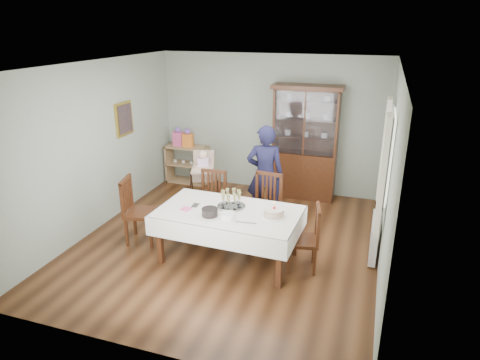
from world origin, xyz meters
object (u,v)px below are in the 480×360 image
at_px(high_chair, 204,187).
at_px(gift_bag_pink, 178,138).
at_px(dining_table, 229,235).
at_px(birthday_cake, 274,213).
at_px(chair_end_right, 303,250).
at_px(chair_far_left, 211,214).
at_px(china_cabinet, 305,141).
at_px(woman, 265,175).
at_px(chair_far_right, 264,220).
at_px(gift_bag_orange, 188,139).
at_px(sideboard, 187,164).
at_px(chair_end_left, 141,223).
at_px(champagne_tray, 231,202).

distance_m(high_chair, gift_bag_pink, 1.70).
relative_size(dining_table, birthday_cake, 6.44).
xyz_separation_m(high_chair, birthday_cake, (1.67, -1.49, 0.38)).
bearing_deg(chair_end_right, chair_far_left, -124.62).
bearing_deg(china_cabinet, high_chair, -142.97).
xyz_separation_m(china_cabinet, chair_end_right, (0.49, -2.64, -0.84)).
height_order(china_cabinet, woman, china_cabinet).
xyz_separation_m(woman, gift_bag_pink, (-2.25, 1.34, 0.12)).
height_order(chair_far_right, high_chair, high_chair).
height_order(dining_table, woman, woman).
bearing_deg(woman, gift_bag_orange, -45.65).
bearing_deg(woman, china_cabinet, -119.84).
xyz_separation_m(sideboard, gift_bag_pink, (-0.17, -0.02, 0.57)).
xyz_separation_m(chair_far_left, chair_end_left, (-0.90, -0.68, 0.01)).
bearing_deg(chair_end_right, chair_far_right, -145.50).
relative_size(chair_far_left, high_chair, 0.88).
xyz_separation_m(chair_end_right, woman, (-0.91, 1.31, 0.57)).
height_order(chair_far_left, woman, woman).
height_order(chair_far_left, birthday_cake, chair_far_left).
bearing_deg(high_chair, chair_end_left, -126.15).
height_order(high_chair, birthday_cake, high_chair).
height_order(china_cabinet, champagne_tray, china_cabinet).
bearing_deg(champagne_tray, sideboard, 126.36).
bearing_deg(woman, birthday_cake, 97.85).
relative_size(sideboard, gift_bag_orange, 2.34).
height_order(high_chair, champagne_tray, high_chair).
relative_size(dining_table, woman, 1.20).
bearing_deg(gift_bag_orange, chair_far_right, -41.32).
relative_size(woman, champagne_tray, 4.20).
relative_size(chair_end_right, champagne_tray, 2.33).
xyz_separation_m(champagne_tray, gift_bag_pink, (-2.09, 2.58, 0.14)).
relative_size(chair_end_left, champagne_tray, 2.56).
distance_m(woman, gift_bag_pink, 2.62).
relative_size(dining_table, chair_far_right, 1.97).
height_order(woman, gift_bag_pink, woman).
bearing_deg(birthday_cake, woman, 110.10).
bearing_deg(sideboard, chair_far_right, -40.98).
bearing_deg(birthday_cake, high_chair, 138.18).
bearing_deg(champagne_tray, china_cabinet, 77.29).
xyz_separation_m(woman, champagne_tray, (-0.16, -1.25, -0.01)).
height_order(dining_table, gift_bag_pink, gift_bag_pink).
xyz_separation_m(dining_table, chair_far_left, (-0.59, 0.77, -0.09)).
height_order(china_cabinet, gift_bag_pink, china_cabinet).
bearing_deg(sideboard, china_cabinet, -0.49).
xyz_separation_m(chair_end_left, gift_bag_pink, (-0.61, 2.63, 0.67)).
xyz_separation_m(sideboard, chair_end_right, (2.99, -2.66, -0.12)).
relative_size(china_cabinet, gift_bag_orange, 5.65).
relative_size(sideboard, chair_far_right, 0.87).
xyz_separation_m(dining_table, china_cabinet, (0.57, 2.72, 0.74)).
relative_size(high_chair, gift_bag_pink, 2.86).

